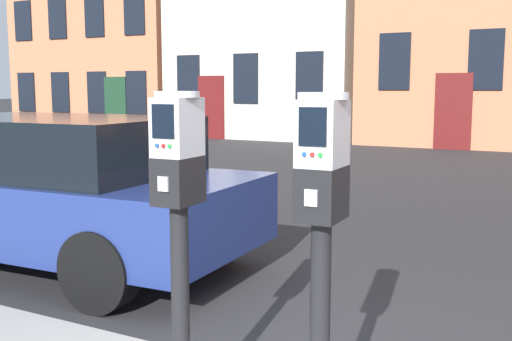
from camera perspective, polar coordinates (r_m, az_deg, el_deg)
parking_meter_near_kerb at (r=2.99m, az=-7.21°, el=-1.87°), size 0.22×0.26×1.54m
parking_meter_twin_adjacent at (r=2.63m, az=6.10°, el=-3.19°), size 0.22×0.26×1.53m
parked_car_grey_estate at (r=6.30m, az=-19.74°, el=-1.41°), size 4.51×2.03×1.42m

